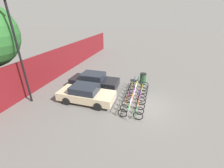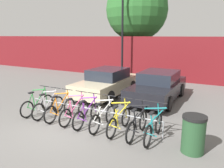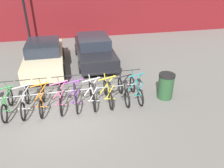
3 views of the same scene
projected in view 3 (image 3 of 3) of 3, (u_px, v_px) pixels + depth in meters
The scene contains 15 objects.
ground_plane at pixel (62, 115), 7.80m from camera, with size 120.00×120.00×0.00m, color #605E5B.
hoarding_wall at pixel (58, 17), 15.23m from camera, with size 36.00×0.16×3.00m, color maroon.
bike_rack at pixel (75, 92), 8.23m from camera, with size 5.33×0.04×0.57m.
bicycle_green at pixel (7, 104), 7.72m from camera, with size 0.68×1.71×1.05m.
bicycle_silver at pixel (25, 102), 7.83m from camera, with size 0.68×1.71×1.05m.
bicycle_orange at pixel (42, 100), 7.94m from camera, with size 0.68×1.71×1.05m.
bicycle_pink at pixel (60, 98), 8.07m from camera, with size 0.68×1.71×1.05m.
bicycle_purple at pixel (75, 96), 8.17m from camera, with size 0.68×1.71×1.05m.
bicycle_white at pixel (92, 94), 8.29m from camera, with size 0.68×1.71×1.05m.
bicycle_yellow at pixel (108, 93), 8.40m from camera, with size 0.68×1.71×1.05m.
bicycle_black at pixel (123, 91), 8.51m from camera, with size 0.68×1.71×1.05m.
bicycle_teal at pixel (136, 90), 8.61m from camera, with size 0.68×1.71×1.05m.
car_beige at pixel (44, 56), 10.97m from camera, with size 1.91×4.40×1.40m.
car_black at pixel (94, 49), 11.79m from camera, with size 1.91×4.48×1.40m.
trash_bin at pixel (166, 86), 8.58m from camera, with size 0.63×0.63×1.03m.
Camera 3 is at (0.40, -6.56, 4.69)m, focal length 35.00 mm.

